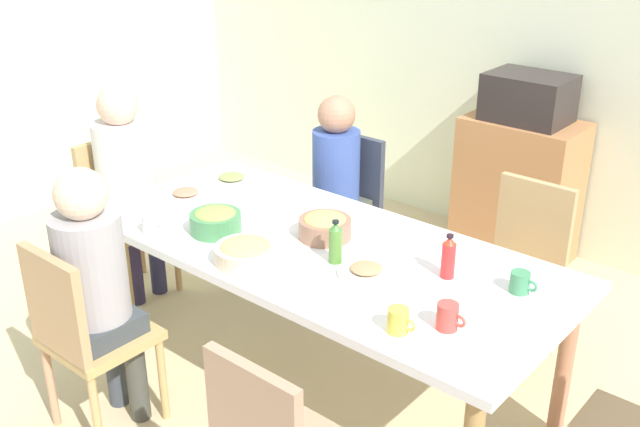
# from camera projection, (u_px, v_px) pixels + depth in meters

# --- Properties ---
(ground_plane) EXTENTS (7.04, 7.04, 0.00)m
(ground_plane) POSITION_uv_depth(u_px,v_px,m) (320.00, 386.00, 3.57)
(ground_plane) COLOR #C9B78D
(wall_back) EXTENTS (6.11, 0.12, 2.60)m
(wall_back) POSITION_uv_depth(u_px,v_px,m) (547.00, 45.00, 4.54)
(wall_back) COLOR silver
(wall_back) RESTS_ON ground_plane
(dining_table) EXTENTS (2.21, 0.98, 0.76)m
(dining_table) POSITION_uv_depth(u_px,v_px,m) (320.00, 259.00, 3.29)
(dining_table) COLOR white
(dining_table) RESTS_ON ground_plane
(chair_0) EXTENTS (0.40, 0.40, 0.90)m
(chair_0) POSITION_uv_depth(u_px,v_px,m) (344.00, 204.00, 4.30)
(chair_0) COLOR #30374B
(chair_0) RESTS_ON ground_plane
(person_0) EXTENTS (0.30, 0.30, 1.16)m
(person_0) POSITION_uv_depth(u_px,v_px,m) (334.00, 178.00, 4.16)
(person_0) COLOR brown
(person_0) RESTS_ON ground_plane
(chair_2) EXTENTS (0.40, 0.40, 0.90)m
(chair_2) POSITION_uv_depth(u_px,v_px,m) (121.00, 208.00, 4.24)
(chair_2) COLOR tan
(chair_2) RESTS_ON ground_plane
(person_2) EXTENTS (0.31, 0.31, 1.24)m
(person_2) POSITION_uv_depth(u_px,v_px,m) (126.00, 173.00, 4.09)
(person_2) COLOR #2C2D52
(person_2) RESTS_ON ground_plane
(chair_3) EXTENTS (0.40, 0.40, 0.90)m
(chair_3) POSITION_uv_depth(u_px,v_px,m) (521.00, 261.00, 3.65)
(chair_3) COLOR tan
(chair_3) RESTS_ON ground_plane
(chair_5) EXTENTS (0.40, 0.40, 0.90)m
(chair_5) POSITION_uv_depth(u_px,v_px,m) (82.00, 331.00, 3.08)
(chair_5) COLOR tan
(chair_5) RESTS_ON ground_plane
(person_5) EXTENTS (0.30, 0.30, 1.21)m
(person_5) POSITION_uv_depth(u_px,v_px,m) (95.00, 278.00, 3.06)
(person_5) COLOR #394049
(person_5) RESTS_ON ground_plane
(plate_0) EXTENTS (0.24, 0.24, 0.04)m
(plate_0) POSITION_uv_depth(u_px,v_px,m) (366.00, 271.00, 3.02)
(plate_0) COLOR white
(plate_0) RESTS_ON dining_table
(plate_1) EXTENTS (0.24, 0.24, 0.04)m
(plate_1) POSITION_uv_depth(u_px,v_px,m) (186.00, 194.00, 3.75)
(plate_1) COLOR silver
(plate_1) RESTS_ON dining_table
(plate_2) EXTENTS (0.25, 0.25, 0.04)m
(plate_2) POSITION_uv_depth(u_px,v_px,m) (232.00, 179.00, 3.95)
(plate_2) COLOR silver
(plate_2) RESTS_ON dining_table
(bowl_0) EXTENTS (0.24, 0.24, 0.11)m
(bowl_0) POSITION_uv_depth(u_px,v_px,m) (325.00, 226.00, 3.31)
(bowl_0) COLOR #956751
(bowl_0) RESTS_ON dining_table
(bowl_1) EXTENTS (0.26, 0.26, 0.09)m
(bowl_1) POSITION_uv_depth(u_px,v_px,m) (246.00, 252.00, 3.10)
(bowl_1) COLOR beige
(bowl_1) RESTS_ON dining_table
(bowl_2) EXTENTS (0.23, 0.23, 0.11)m
(bowl_2) POSITION_uv_depth(u_px,v_px,m) (216.00, 221.00, 3.36)
(bowl_2) COLOR #43854F
(bowl_2) RESTS_ON dining_table
(cup_0) EXTENTS (0.11, 0.08, 0.09)m
(cup_0) POSITION_uv_depth(u_px,v_px,m) (520.00, 282.00, 2.87)
(cup_0) COLOR #428B5D
(cup_0) RESTS_ON dining_table
(cup_1) EXTENTS (0.11, 0.08, 0.09)m
(cup_1) POSITION_uv_depth(u_px,v_px,m) (399.00, 321.00, 2.62)
(cup_1) COLOR #E0D046
(cup_1) RESTS_ON dining_table
(cup_2) EXTENTS (0.11, 0.08, 0.10)m
(cup_2) POSITION_uv_depth(u_px,v_px,m) (448.00, 317.00, 2.63)
(cup_2) COLOR #CD4740
(cup_2) RESTS_ON dining_table
(cup_3) EXTENTS (0.12, 0.08, 0.09)m
(cup_3) POSITION_uv_depth(u_px,v_px,m) (152.00, 224.00, 3.35)
(cup_3) COLOR white
(cup_3) RESTS_ON dining_table
(bottle_0) EXTENTS (0.06, 0.06, 0.19)m
(bottle_0) POSITION_uv_depth(u_px,v_px,m) (448.00, 257.00, 2.96)
(bottle_0) COLOR red
(bottle_0) RESTS_ON dining_table
(bottle_1) EXTENTS (0.06, 0.06, 0.19)m
(bottle_1) POSITION_uv_depth(u_px,v_px,m) (335.00, 243.00, 3.08)
(bottle_1) COLOR #4E8232
(bottle_1) RESTS_ON dining_table
(side_cabinet) EXTENTS (0.70, 0.44, 0.90)m
(side_cabinet) POSITION_uv_depth(u_px,v_px,m) (518.00, 190.00, 4.65)
(side_cabinet) COLOR #B37748
(side_cabinet) RESTS_ON ground_plane
(microwave) EXTENTS (0.48, 0.36, 0.28)m
(microwave) POSITION_uv_depth(u_px,v_px,m) (528.00, 98.00, 4.41)
(microwave) COLOR #2C2524
(microwave) RESTS_ON side_cabinet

